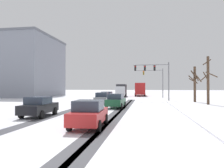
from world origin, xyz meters
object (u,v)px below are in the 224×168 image
car_silver_lead (107,97)px  bus_oncoming (140,88)px  car_grey_second (102,98)px  car_red_fifth (89,114)px  car_dark_green_third (116,101)px  car_black_fourth (39,106)px  traffic_signal_far_right (155,78)px  bare_tree_sidewalk_far (195,83)px  office_building_far_left_block (13,67)px  bare_tree_sidewalk_mid (208,79)px  box_truck_delivery (121,90)px  traffic_signal_near_right (154,73)px

car_silver_lead → bus_oncoming: bus_oncoming is taller
car_grey_second → car_red_fifth: (2.56, -16.57, 0.00)m
car_dark_green_third → car_black_fourth: (-5.24, -7.87, 0.00)m
traffic_signal_far_right → car_red_fifth: size_ratio=1.56×
car_dark_green_third → bare_tree_sidewalk_far: bearing=45.3°
bare_tree_sidewalk_far → bus_oncoming: bearing=112.5°
office_building_far_left_block → car_silver_lead: bearing=-29.1°
traffic_signal_far_right → car_grey_second: traffic_signal_far_right is taller
traffic_signal_far_right → car_silver_lead: bearing=-120.7°
car_silver_lead → car_grey_second: 5.25m
bus_oncoming → car_grey_second: bearing=-98.9°
car_black_fourth → bus_oncoming: bus_oncoming is taller
car_red_fifth → bare_tree_sidewalk_mid: bare_tree_sidewalk_mid is taller
car_red_fifth → office_building_far_left_block: size_ratio=0.19×
car_red_fifth → box_truck_delivery: size_ratio=0.56×
car_red_fifth → office_building_far_left_block: 47.78m
traffic_signal_far_right → box_truck_delivery: traffic_signal_far_right is taller
bare_tree_sidewalk_mid → car_red_fifth: bearing=-122.9°
car_grey_second → office_building_far_left_block: 34.54m
car_black_fourth → traffic_signal_near_right: bearing=63.1°
bus_oncoming → box_truck_delivery: bus_oncoming is taller
car_grey_second → car_red_fifth: size_ratio=1.00×
car_dark_green_third → car_red_fifth: size_ratio=1.01×
car_silver_lead → car_red_fifth: size_ratio=0.99×
car_silver_lead → traffic_signal_far_right: bearing=59.3°
car_red_fifth → bare_tree_sidewalk_mid: 21.91m
traffic_signal_near_right → car_black_fourth: bearing=-116.9°
car_silver_lead → bare_tree_sidewalk_mid: bare_tree_sidewalk_mid is taller
bus_oncoming → box_truck_delivery: 8.26m
bare_tree_sidewalk_mid → car_black_fourth: bearing=-139.7°
car_dark_green_third → car_red_fifth: (-0.02, -11.68, 0.00)m
car_grey_second → bus_oncoming: bus_oncoming is taller
traffic_signal_near_right → office_building_far_left_block: office_building_far_left_block is taller
car_grey_second → car_dark_green_third: bearing=-62.2°
car_red_fifth → bare_tree_sidewalk_mid: size_ratio=0.63×
traffic_signal_near_right → car_red_fifth: traffic_signal_near_right is taller
car_silver_lead → car_red_fifth: 22.00m
car_grey_second → car_dark_green_third: size_ratio=0.99×
car_black_fourth → bare_tree_sidewalk_far: size_ratio=0.73×
bus_oncoming → box_truck_delivery: (-4.25, -7.08, -0.36)m
car_black_fourth → car_red_fifth: size_ratio=1.00×
car_silver_lead → car_dark_green_third: (2.89, -10.13, 0.00)m
car_grey_second → car_black_fourth: (-2.67, -12.75, 0.00)m
bare_tree_sidewalk_far → car_black_fourth: bearing=-130.6°
bare_tree_sidewalk_mid → bare_tree_sidewalk_far: bare_tree_sidewalk_mid is taller
traffic_signal_near_right → bus_oncoming: size_ratio=0.59×
car_red_fifth → box_truck_delivery: box_truck_delivery is taller
car_dark_green_third → office_building_far_left_block: (-29.81, 25.09, 6.59)m
car_red_fifth → bus_oncoming: 45.17m
traffic_signal_far_right → bare_tree_sidewalk_far: traffic_signal_far_right is taller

